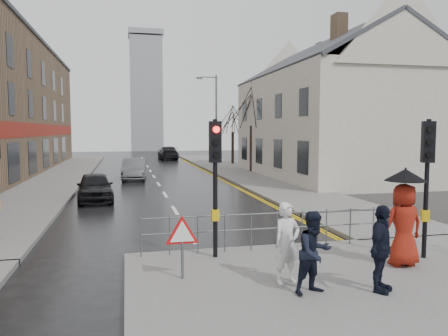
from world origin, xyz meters
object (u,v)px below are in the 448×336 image
pedestrian_d (381,249)px  car_mid (134,169)px  pedestrian_b (314,253)px  pedestrian_with_umbrella (404,215)px  car_parked (95,187)px  pedestrian_a (287,243)px

pedestrian_d → car_mid: pedestrian_d is taller
pedestrian_b → pedestrian_d: bearing=-25.3°
pedestrian_with_umbrella → pedestrian_d: size_ratio=1.33×
pedestrian_d → car_parked: 14.87m
pedestrian_b → pedestrian_with_umbrella: pedestrian_with_umbrella is taller
pedestrian_a → pedestrian_b: pedestrian_a is taller
car_parked → pedestrian_b: bearing=-74.3°
pedestrian_b → pedestrian_d: 1.30m
pedestrian_b → car_parked: pedestrian_b is taller
pedestrian_a → pedestrian_with_umbrella: pedestrian_with_umbrella is taller
pedestrian_d → car_mid: bearing=58.2°
car_mid → pedestrian_with_umbrella: bearing=-70.9°
pedestrian_d → car_parked: size_ratio=0.44×
pedestrian_a → car_mid: bearing=81.3°
pedestrian_a → pedestrian_d: pedestrian_d is taller
car_parked → pedestrian_a: bearing=-74.5°
pedestrian_with_umbrella → pedestrian_a: bearing=-171.0°
car_mid → pedestrian_d: bearing=-75.4°
pedestrian_a → pedestrian_d: bearing=-45.0°
pedestrian_a → pedestrian_d: size_ratio=0.98×
car_parked → car_mid: car_mid is taller
pedestrian_a → pedestrian_d: (1.58, -0.89, 0.02)m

